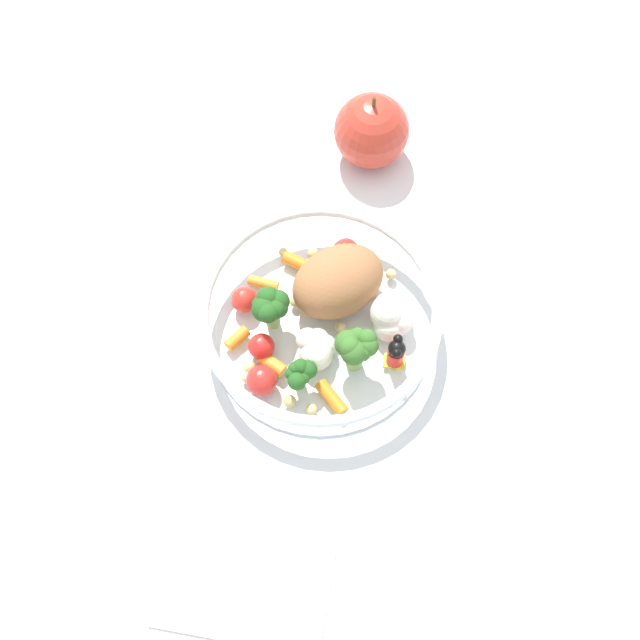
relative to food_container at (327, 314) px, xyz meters
The scene contains 4 objects.
ground_plane 0.03m from the food_container, 49.56° to the left, with size 2.40×2.40×0.00m, color white.
food_container is the anchor object (origin of this frame).
loose_apple 0.21m from the food_container, behind, with size 0.08×0.08×0.09m.
folded_napkin 0.23m from the food_container, ahead, with size 0.12×0.14×0.01m, color silver.
Camera 1 is at (0.33, 0.06, 0.72)m, focal length 47.31 mm.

